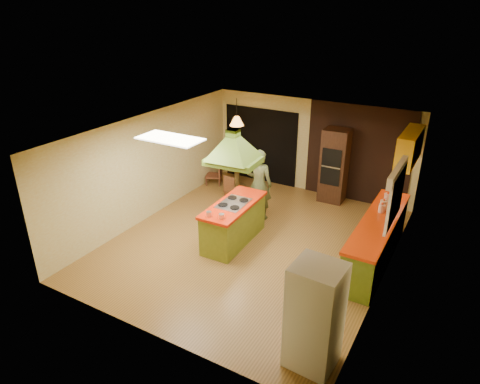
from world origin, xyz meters
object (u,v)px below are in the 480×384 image
Objects in this scene: wall_oven at (334,165)px; canister_large at (387,198)px; refrigerator at (315,316)px; kitchen_island at (234,222)px; man at (259,185)px; dining_table at (237,171)px.

wall_oven is 9.21× the size of canister_large.
refrigerator is 7.88× the size of canister_large.
canister_large reaches higher than kitchen_island.
man is 1.05× the size of refrigerator.
refrigerator is 6.44m from dining_table.
refrigerator is at bearing 117.79° from man.
wall_oven is at bearing -132.55° from man.
refrigerator is 0.85× the size of wall_oven.
kitchen_island is 3.34m from wall_oven.
man is 4.56m from refrigerator.
kitchen_island is 1.31m from man.
canister_large is at bearing -13.12° from dining_table.
wall_oven reaches higher than man.
dining_table is at bearing -169.63° from wall_oven.
canister_large is (1.63, -1.51, 0.07)m from wall_oven.
canister_large is (2.79, 1.59, 0.57)m from kitchen_island.
man is 1.86× the size of dining_table.
dining_table is (-1.41, 2.57, 0.03)m from kitchen_island.
canister_large is at bearing 91.96° from refrigerator.
man reaches higher than refrigerator.
dining_table is at bearing -53.48° from man.
refrigerator is 5.69m from wall_oven.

